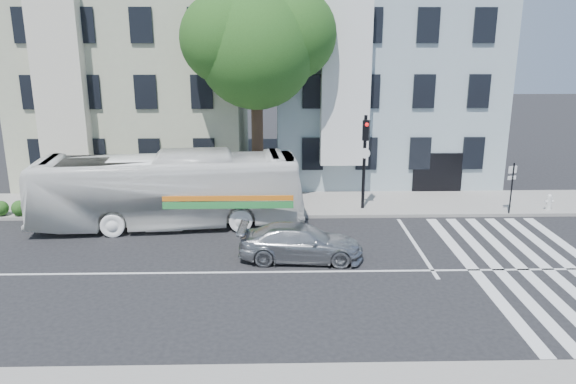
{
  "coord_description": "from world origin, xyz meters",
  "views": [
    {
      "loc": [
        0.86,
        -18.51,
        8.24
      ],
      "look_at": [
        1.34,
        2.03,
        2.4
      ],
      "focal_mm": 35.0,
      "sensor_mm": 36.0,
      "label": 1
    }
  ],
  "objects_px": {
    "bus": "(168,190)",
    "traffic_signal": "(365,150)",
    "fire_hydrant": "(549,202)",
    "sedan": "(301,242)"
  },
  "relations": [
    {
      "from": "bus",
      "to": "fire_hydrant",
      "type": "bearing_deg",
      "value": -90.87
    },
    {
      "from": "sedan",
      "to": "traffic_signal",
      "type": "bearing_deg",
      "value": -25.3
    },
    {
      "from": "sedan",
      "to": "fire_hydrant",
      "type": "xyz_separation_m",
      "value": [
        12.02,
        5.42,
        -0.13
      ]
    },
    {
      "from": "bus",
      "to": "sedan",
      "type": "xyz_separation_m",
      "value": [
        5.62,
        -4.02,
        -0.95
      ]
    },
    {
      "from": "bus",
      "to": "traffic_signal",
      "type": "height_order",
      "value": "traffic_signal"
    },
    {
      "from": "fire_hydrant",
      "to": "traffic_signal",
      "type": "bearing_deg",
      "value": 177.49
    },
    {
      "from": "bus",
      "to": "sedan",
      "type": "height_order",
      "value": "bus"
    },
    {
      "from": "bus",
      "to": "fire_hydrant",
      "type": "relative_size",
      "value": 15.29
    },
    {
      "from": "traffic_signal",
      "to": "fire_hydrant",
      "type": "relative_size",
      "value": 6.03
    },
    {
      "from": "bus",
      "to": "traffic_signal",
      "type": "distance_m",
      "value": 9.13
    }
  ]
}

